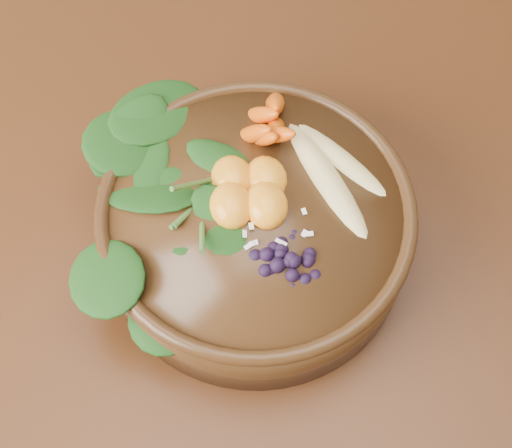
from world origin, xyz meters
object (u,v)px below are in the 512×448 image
Objects in this scene: carrot_cluster at (267,98)px; blueberry_pile at (292,250)px; dining_table at (379,274)px; kale_heap at (180,165)px; banana_halves at (335,161)px; mandarin_cluster at (249,183)px; stoneware_bowl at (256,229)px.

carrot_cluster is 0.16m from blueberry_pile.
dining_table is 0.24m from blueberry_pile.
dining_table is 0.30m from kale_heap.
carrot_cluster is 0.49× the size of banana_halves.
kale_heap is at bearing 129.30° from blueberry_pile.
banana_halves is at bearing 55.99° from blueberry_pile.
banana_halves is 0.09m from mandarin_cluster.
mandarin_cluster is at bearing 101.16° from stoneware_bowl.
stoneware_bowl is 0.06m from mandarin_cluster.
stoneware_bowl is 0.13m from carrot_cluster.
blueberry_pile is at bearing -109.55° from carrot_cluster.
kale_heap reaches higher than mandarin_cluster.
banana_halves is at bearing 7.76° from mandarin_cluster.
mandarin_cluster is at bearing 108.24° from blueberry_pile.
stoneware_bowl reaches higher than dining_table.
banana_halves is at bearing -6.04° from kale_heap.
kale_heap is 0.11m from carrot_cluster.
kale_heap is 0.07m from mandarin_cluster.
kale_heap is 2.38× the size of carrot_cluster.
banana_halves is at bearing 20.25° from stoneware_bowl.
blueberry_pile reaches higher than stoneware_bowl.
dining_table is 16.11× the size of mandarin_cluster.
kale_heap reaches higher than banana_halves.
stoneware_bowl is 0.11m from banana_halves.
blueberry_pile reaches higher than dining_table.
mandarin_cluster is at bearing -24.28° from kale_heap.
stoneware_bowl is at bearing 110.37° from blueberry_pile.
dining_table is at bearing 19.93° from blueberry_pile.
blueberry_pile is (-0.06, -0.09, 0.01)m from banana_halves.
dining_table is 0.27m from carrot_cluster.
mandarin_cluster reaches higher than dining_table.
carrot_cluster is 0.60× the size of blueberry_pile.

